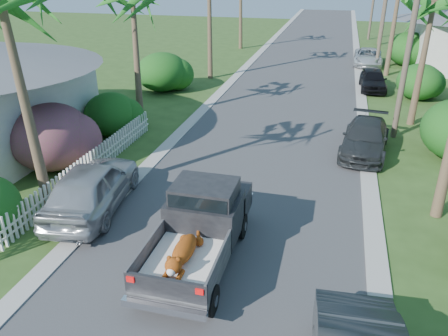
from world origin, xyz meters
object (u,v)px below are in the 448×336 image
(parked_car_rm, at_px, (365,138))
(utility_pole_b, at_px, (411,36))
(parked_car_rd, at_px, (368,57))
(parked_car_ln, at_px, (92,187))
(parked_car_rf, at_px, (373,80))
(pickup_truck, at_px, (202,222))
(utility_pole_c, at_px, (385,6))

(parked_car_rm, relative_size, utility_pole_b, 0.50)
(parked_car_rd, height_order, parked_car_ln, parked_car_ln)
(utility_pole_b, bearing_deg, parked_car_ln, -136.95)
(parked_car_rf, height_order, utility_pole_b, utility_pole_b)
(pickup_truck, xyz_separation_m, utility_pole_b, (6.04, 10.99, 3.59))
(parked_car_rd, distance_m, parked_car_ln, 27.56)
(pickup_truck, distance_m, utility_pole_c, 26.92)
(parked_car_rf, xyz_separation_m, utility_pole_c, (0.60, 6.51, 3.94))
(parked_car_rd, height_order, utility_pole_c, utility_pole_c)
(pickup_truck, relative_size, utility_pole_b, 0.57)
(parked_car_rm, bearing_deg, parked_car_rf, 92.40)
(parked_car_rf, distance_m, utility_pole_c, 7.64)
(utility_pole_c, bearing_deg, parked_car_rd, 116.19)
(parked_car_rd, relative_size, parked_car_ln, 0.95)
(pickup_truck, height_order, utility_pole_b, utility_pole_b)
(parked_car_rd, relative_size, utility_pole_c, 0.51)
(parked_car_ln, height_order, utility_pole_b, utility_pole_b)
(pickup_truck, relative_size, parked_car_rf, 1.33)
(parked_car_rf, relative_size, parked_car_ln, 0.80)
(pickup_truck, height_order, parked_car_rd, pickup_truck)
(pickup_truck, xyz_separation_m, parked_car_rm, (4.61, 8.64, -0.36))
(parked_car_ln, bearing_deg, utility_pole_b, -144.81)
(parked_car_rm, distance_m, parked_car_ln, 11.38)
(parked_car_rd, bearing_deg, parked_car_ln, -108.75)
(utility_pole_c, bearing_deg, parked_car_rm, -94.72)
(pickup_truck, bearing_deg, parked_car_rf, 74.39)
(parked_car_rm, bearing_deg, parked_car_rd, 94.30)
(pickup_truck, relative_size, parked_car_rd, 1.11)
(parked_car_ln, bearing_deg, pickup_truck, 153.31)
(pickup_truck, bearing_deg, utility_pole_b, 61.19)
(utility_pole_c, bearing_deg, pickup_truck, -103.09)
(parked_car_rm, xyz_separation_m, parked_car_rf, (0.83, 10.84, 0.00))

